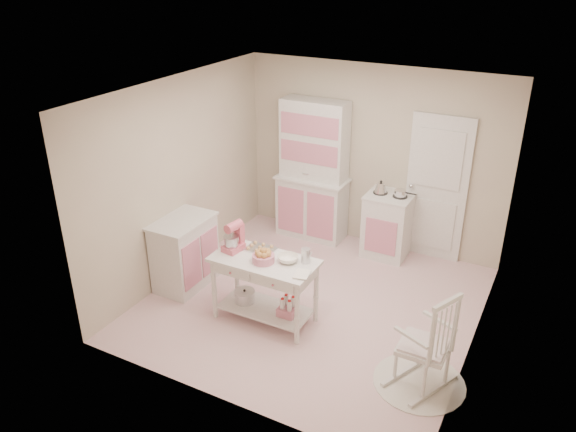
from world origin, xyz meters
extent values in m
plane|color=#D28390|center=(0.00, 0.00, 0.00)|extent=(3.80, 3.80, 0.00)
cube|color=white|center=(0.00, 0.00, 2.60)|extent=(3.80, 3.80, 0.04)
cube|color=beige|center=(0.00, 1.90, 1.30)|extent=(3.80, 0.04, 2.60)
cube|color=beige|center=(0.00, -1.90, 1.30)|extent=(3.80, 0.04, 2.60)
cube|color=beige|center=(-1.90, 0.00, 1.30)|extent=(0.04, 3.80, 2.60)
cube|color=beige|center=(1.90, 0.00, 1.30)|extent=(0.04, 3.80, 2.60)
cube|color=white|center=(0.95, 1.87, 1.02)|extent=(0.82, 0.05, 2.04)
cube|color=white|center=(-0.81, 1.66, 1.04)|extent=(1.06, 0.50, 2.08)
cube|color=white|center=(0.39, 1.61, 0.46)|extent=(0.62, 0.57, 0.92)
cube|color=white|center=(-1.63, -0.37, 0.46)|extent=(0.54, 0.84, 0.92)
cylinder|color=white|center=(1.57, -0.79, 0.01)|extent=(0.92, 0.92, 0.01)
cube|color=white|center=(1.57, -0.79, 0.55)|extent=(0.73, 0.85, 1.10)
cube|color=white|center=(-0.34, -0.56, 0.40)|extent=(1.20, 0.60, 0.80)
cube|color=#D4596E|center=(-0.76, -0.54, 0.97)|extent=(0.24, 0.31, 0.34)
cube|color=silver|center=(-0.49, -0.38, 0.81)|extent=(0.34, 0.24, 0.02)
cylinder|color=#D37992|center=(-0.32, -0.61, 0.85)|extent=(0.25, 0.25, 0.09)
imported|color=white|center=(-0.08, -0.48, 0.84)|extent=(0.23, 0.23, 0.07)
cylinder|color=silver|center=(0.10, -0.40, 0.89)|extent=(0.10, 0.10, 0.17)
imported|color=white|center=(0.11, -0.68, 0.81)|extent=(0.19, 0.23, 0.02)
camera|label=1|loc=(2.45, -5.28, 3.92)|focal=35.00mm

